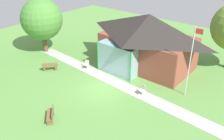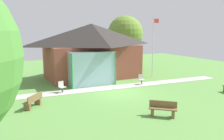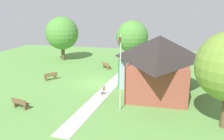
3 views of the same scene
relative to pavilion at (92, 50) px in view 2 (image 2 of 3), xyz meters
The scene contains 9 objects.
ground_plane 6.65m from the pavilion, 92.65° to the right, with size 44.00×44.00×0.00m, color #609947.
pavilion is the anchor object (origin of this frame).
footpath 5.29m from the pavilion, 93.54° to the right, with size 21.32×1.30×0.03m, color #BCB7B2.
flagpole 6.03m from the pavilion, 24.16° to the right, with size 0.64×0.08×5.87m.
bench_front_center 11.68m from the pavilion, 92.50° to the right, with size 1.42×1.32×0.84m.
bench_mid_left 9.69m from the pavilion, 134.45° to the right, with size 1.32×1.42×0.84m.
patio_chair_west 6.33m from the pavilion, 134.80° to the right, with size 0.55×0.55×0.86m.
patio_chair_lawn_spare 5.85m from the pavilion, 60.06° to the right, with size 0.54×0.54×0.86m.
tree_behind_pavilion_right 8.23m from the pavilion, 36.45° to the left, with size 4.48×4.48×6.43m.
Camera 2 is at (-8.16, -14.91, 4.69)m, focal length 37.24 mm.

